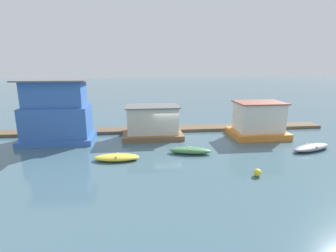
{
  "coord_description": "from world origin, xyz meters",
  "views": [
    {
      "loc": [
        -2.56,
        -23.48,
        6.91
      ],
      "look_at": [
        0.0,
        -1.0,
        1.4
      ],
      "focal_mm": 28.0,
      "sensor_mm": 36.0,
      "label": 1
    }
  ],
  "objects_px": {
    "houseboat_blue": "(57,114)",
    "dinghy_yellow": "(117,157)",
    "buoy_yellow": "(257,173)",
    "houseboat_brown": "(152,122)",
    "houseboat_orange": "(258,121)",
    "dinghy_green": "(190,151)",
    "mooring_post_near_left": "(38,130)",
    "dinghy_grey": "(311,147)"
  },
  "relations": [
    {
      "from": "houseboat_blue",
      "to": "dinghy_yellow",
      "type": "relative_size",
      "value": 1.86
    },
    {
      "from": "buoy_yellow",
      "to": "houseboat_brown",
      "type": "bearing_deg",
      "value": 121.84
    },
    {
      "from": "houseboat_orange",
      "to": "dinghy_green",
      "type": "bearing_deg",
      "value": -150.84
    },
    {
      "from": "houseboat_brown",
      "to": "houseboat_orange",
      "type": "height_order",
      "value": "houseboat_orange"
    },
    {
      "from": "houseboat_brown",
      "to": "dinghy_green",
      "type": "bearing_deg",
      "value": -62.42
    },
    {
      "from": "houseboat_blue",
      "to": "buoy_yellow",
      "type": "bearing_deg",
      "value": -32.68
    },
    {
      "from": "houseboat_brown",
      "to": "mooring_post_near_left",
      "type": "height_order",
      "value": "houseboat_brown"
    },
    {
      "from": "dinghy_yellow",
      "to": "dinghy_green",
      "type": "distance_m",
      "value": 5.62
    },
    {
      "from": "mooring_post_near_left",
      "to": "dinghy_yellow",
      "type": "bearing_deg",
      "value": -41.36
    },
    {
      "from": "houseboat_orange",
      "to": "dinghy_green",
      "type": "distance_m",
      "value": 8.51
    },
    {
      "from": "houseboat_orange",
      "to": "mooring_post_near_left",
      "type": "xyz_separation_m",
      "value": [
        -20.7,
        1.95,
        -0.76
      ]
    },
    {
      "from": "houseboat_orange",
      "to": "buoy_yellow",
      "type": "xyz_separation_m",
      "value": [
        -3.99,
        -8.68,
        -1.29
      ]
    },
    {
      "from": "houseboat_brown",
      "to": "dinghy_yellow",
      "type": "xyz_separation_m",
      "value": [
        -2.92,
        -5.87,
        -1.18
      ]
    },
    {
      "from": "houseboat_blue",
      "to": "dinghy_green",
      "type": "distance_m",
      "value": 12.23
    },
    {
      "from": "dinghy_grey",
      "to": "buoy_yellow",
      "type": "bearing_deg",
      "value": -146.82
    },
    {
      "from": "dinghy_grey",
      "to": "dinghy_green",
      "type": "bearing_deg",
      "value": 178.17
    },
    {
      "from": "houseboat_orange",
      "to": "dinghy_yellow",
      "type": "distance_m",
      "value": 13.87
    },
    {
      "from": "houseboat_blue",
      "to": "dinghy_yellow",
      "type": "distance_m",
      "value": 8.1
    },
    {
      "from": "dinghy_yellow",
      "to": "mooring_post_near_left",
      "type": "bearing_deg",
      "value": 138.64
    },
    {
      "from": "dinghy_green",
      "to": "dinghy_grey",
      "type": "distance_m",
      "value": 9.89
    },
    {
      "from": "houseboat_brown",
      "to": "houseboat_orange",
      "type": "xyz_separation_m",
      "value": [
        9.98,
        -0.96,
        0.13
      ]
    },
    {
      "from": "houseboat_blue",
      "to": "houseboat_brown",
      "type": "bearing_deg",
      "value": 2.62
    },
    {
      "from": "houseboat_blue",
      "to": "buoy_yellow",
      "type": "height_order",
      "value": "houseboat_blue"
    },
    {
      "from": "houseboat_orange",
      "to": "houseboat_brown",
      "type": "bearing_deg",
      "value": 174.52
    },
    {
      "from": "houseboat_blue",
      "to": "buoy_yellow",
      "type": "xyz_separation_m",
      "value": [
        14.43,
        -9.26,
        -2.25
      ]
    },
    {
      "from": "houseboat_blue",
      "to": "dinghy_yellow",
      "type": "height_order",
      "value": "houseboat_blue"
    },
    {
      "from": "houseboat_orange",
      "to": "dinghy_grey",
      "type": "height_order",
      "value": "houseboat_orange"
    },
    {
      "from": "dinghy_yellow",
      "to": "buoy_yellow",
      "type": "xyz_separation_m",
      "value": [
        8.91,
        -3.78,
        0.02
      ]
    },
    {
      "from": "mooring_post_near_left",
      "to": "buoy_yellow",
      "type": "relative_size",
      "value": 3.19
    },
    {
      "from": "dinghy_green",
      "to": "houseboat_orange",
      "type": "bearing_deg",
      "value": 29.16
    },
    {
      "from": "dinghy_green",
      "to": "dinghy_grey",
      "type": "height_order",
      "value": "dinghy_green"
    },
    {
      "from": "houseboat_orange",
      "to": "mooring_post_near_left",
      "type": "bearing_deg",
      "value": 174.61
    },
    {
      "from": "mooring_post_near_left",
      "to": "houseboat_blue",
      "type": "bearing_deg",
      "value": -31.3
    },
    {
      "from": "dinghy_green",
      "to": "buoy_yellow",
      "type": "height_order",
      "value": "dinghy_green"
    },
    {
      "from": "houseboat_orange",
      "to": "dinghy_green",
      "type": "height_order",
      "value": "houseboat_orange"
    },
    {
      "from": "dinghy_green",
      "to": "buoy_yellow",
      "type": "bearing_deg",
      "value": -53.87
    },
    {
      "from": "houseboat_blue",
      "to": "houseboat_orange",
      "type": "height_order",
      "value": "houseboat_blue"
    },
    {
      "from": "houseboat_orange",
      "to": "mooring_post_near_left",
      "type": "relative_size",
      "value": 3.26
    },
    {
      "from": "houseboat_blue",
      "to": "mooring_post_near_left",
      "type": "height_order",
      "value": "houseboat_blue"
    },
    {
      "from": "dinghy_green",
      "to": "houseboat_brown",
      "type": "bearing_deg",
      "value": 117.58
    },
    {
      "from": "dinghy_yellow",
      "to": "buoy_yellow",
      "type": "relative_size",
      "value": 6.86
    },
    {
      "from": "dinghy_green",
      "to": "dinghy_yellow",
      "type": "bearing_deg",
      "value": -171.7
    }
  ]
}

